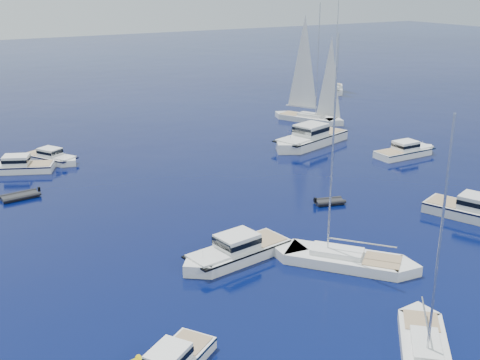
{
  "coord_description": "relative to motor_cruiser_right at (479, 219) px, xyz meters",
  "views": [
    {
      "loc": [
        -26.69,
        -23.65,
        20.35
      ],
      "look_at": [
        0.17,
        22.74,
        2.2
      ],
      "focal_mm": 44.82,
      "sensor_mm": 36.0,
      "label": 1
    }
  ],
  "objects": [
    {
      "name": "tender_grey_near",
      "position": [
        -9.07,
        9.77,
        0.0
      ],
      "size": [
        3.29,
        2.41,
        0.95
      ],
      "primitive_type": null,
      "rotation": [
        0.0,
        0.0,
        4.44
      ],
      "color": "black",
      "rests_on": "ground"
    },
    {
      "name": "tender_grey_far",
      "position": [
        -34.19,
        26.08,
        0.0
      ],
      "size": [
        4.02,
        2.49,
        0.95
      ],
      "primitive_type": null,
      "rotation": [
        0.0,
        0.0,
        1.68
      ],
      "color": "black",
      "rests_on": "ground"
    },
    {
      "name": "motor_cruiser_far_r",
      "position": [
        8.98,
        17.99,
        0.0
      ],
      "size": [
        9.0,
        2.77,
        2.36
      ],
      "primitive_type": null,
      "rotation": [
        0.0,
        0.0,
        4.71
      ],
      "color": "white",
      "rests_on": "ground"
    },
    {
      "name": "sailboat_sails_r",
      "position": [
        9.76,
        38.85,
        0.0
      ],
      "size": [
        8.07,
        12.2,
        17.7
      ],
      "primitive_type": null,
      "rotation": [
        0.0,
        0.0,
        3.59
      ],
      "color": "silver",
      "rests_on": "ground"
    },
    {
      "name": "motor_cruiser_distant",
      "position": [
        1.8,
        27.81,
        0.0
      ],
      "size": [
        13.62,
        7.64,
        3.42
      ],
      "primitive_type": null,
      "rotation": [
        0.0,
        0.0,
        1.87
      ],
      "color": "silver",
      "rests_on": "ground"
    },
    {
      "name": "motor_cruiser_centre",
      "position": [
        -22.7,
        3.94,
        0.0
      ],
      "size": [
        10.24,
        4.51,
        2.6
      ],
      "primitive_type": null,
      "rotation": [
        0.0,
        0.0,
        1.73
      ],
      "color": "silver",
      "rests_on": "ground"
    },
    {
      "name": "sailboat_sails_far",
      "position": [
        28.75,
        56.51,
        0.0
      ],
      "size": [
        9.67,
        11.01,
        17.16
      ],
      "primitive_type": null,
      "rotation": [
        0.0,
        0.0,
        2.47
      ],
      "color": "white",
      "rests_on": "ground"
    },
    {
      "name": "sailboat_mid_r",
      "position": [
        -16.11,
        -0.78,
        0.0
      ],
      "size": [
        10.02,
        11.15,
        17.54
      ],
      "primitive_type": null,
      "rotation": [
        0.0,
        0.0,
        0.69
      ],
      "color": "white",
      "rests_on": "ground"
    },
    {
      "name": "motor_cruiser_right",
      "position": [
        0.0,
        0.0,
        0.0
      ],
      "size": [
        6.74,
        10.95,
        2.75
      ],
      "primitive_type": null,
      "rotation": [
        0.0,
        0.0,
        3.51
      ],
      "color": "silver",
      "rests_on": "ground"
    },
    {
      "name": "motor_cruiser_horizon",
      "position": [
        -28.57,
        36.84,
        0.0
      ],
      "size": [
        6.15,
        8.08,
        2.09
      ],
      "primitive_type": null,
      "rotation": [
        0.0,
        0.0,
        3.68
      ],
      "color": "white",
      "rests_on": "ground"
    },
    {
      "name": "sailboat_fore",
      "position": [
        -19.31,
        -11.93,
        0.0
      ],
      "size": [
        8.57,
        9.26,
        14.73
      ],
      "primitive_type": null,
      "rotation": [
        0.0,
        0.0,
        2.42
      ],
      "color": "white",
      "rests_on": "ground"
    },
    {
      "name": "ground",
      "position": [
        -16.33,
        -8.25,
        0.0
      ],
      "size": [
        400.0,
        400.0,
        0.0
      ],
      "primitive_type": "plane",
      "color": "#071348",
      "rests_on": "ground"
    },
    {
      "name": "motor_cruiser_far_l",
      "position": [
        -32.91,
        35.07,
        0.0
      ],
      "size": [
        9.36,
        6.14,
        2.36
      ],
      "primitive_type": null,
      "rotation": [
        0.0,
        0.0,
        1.16
      ],
      "color": "white",
      "rests_on": "ground"
    }
  ]
}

